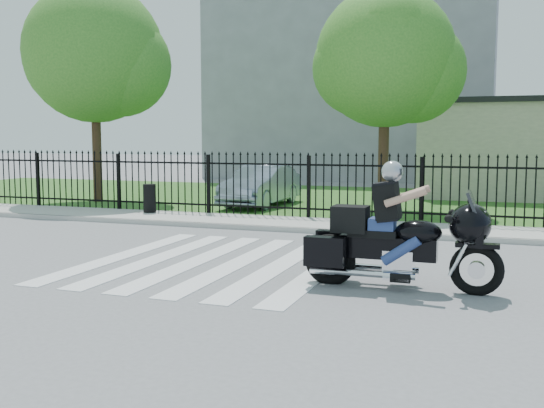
% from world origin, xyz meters
% --- Properties ---
extents(ground, '(120.00, 120.00, 0.00)m').
position_xyz_m(ground, '(0.00, 0.00, 0.00)').
color(ground, slate).
rests_on(ground, ground).
extents(crosswalk, '(5.00, 5.50, 0.01)m').
position_xyz_m(crosswalk, '(0.00, 0.00, 0.01)').
color(crosswalk, silver).
rests_on(crosswalk, ground).
extents(sidewalk, '(40.00, 2.00, 0.12)m').
position_xyz_m(sidewalk, '(0.00, 5.00, 0.06)').
color(sidewalk, '#ADAAA3').
rests_on(sidewalk, ground).
extents(curb, '(40.00, 0.12, 0.12)m').
position_xyz_m(curb, '(0.00, 4.00, 0.06)').
color(curb, '#ADAAA3').
rests_on(curb, ground).
extents(grass_strip, '(40.00, 12.00, 0.02)m').
position_xyz_m(grass_strip, '(0.00, 12.00, 0.01)').
color(grass_strip, '#28551D').
rests_on(grass_strip, ground).
extents(iron_fence, '(26.00, 0.04, 1.80)m').
position_xyz_m(iron_fence, '(0.00, 6.00, 0.90)').
color(iron_fence, black).
rests_on(iron_fence, ground).
extents(tree_left, '(4.80, 4.80, 7.58)m').
position_xyz_m(tree_left, '(-8.50, 8.50, 5.17)').
color(tree_left, '#382316').
rests_on(tree_left, ground).
extents(tree_mid, '(4.20, 4.20, 6.78)m').
position_xyz_m(tree_mid, '(1.50, 9.00, 4.67)').
color(tree_mid, '#382316').
rests_on(tree_mid, ground).
extents(building_tall, '(15.00, 10.00, 12.00)m').
position_xyz_m(building_tall, '(-3.00, 26.00, 6.00)').
color(building_tall, '#94969C').
rests_on(building_tall, ground).
extents(motorcycle_rider, '(3.02, 0.89, 2.00)m').
position_xyz_m(motorcycle_rider, '(3.40, -0.91, 0.82)').
color(motorcycle_rider, black).
rests_on(motorcycle_rider, ground).
extents(parked_car, '(1.57, 4.12, 1.34)m').
position_xyz_m(parked_car, '(-2.55, 9.09, 0.69)').
color(parked_car, '#8E9CB2').
rests_on(parked_car, grass_strip).
extents(litter_bin, '(0.42, 0.42, 0.82)m').
position_xyz_m(litter_bin, '(-4.65, 5.50, 0.53)').
color(litter_bin, black).
rests_on(litter_bin, sidewalk).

